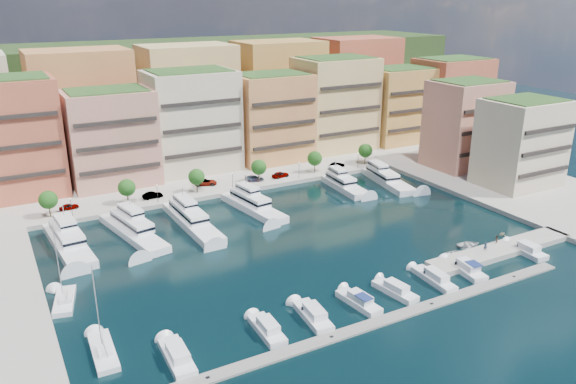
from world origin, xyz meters
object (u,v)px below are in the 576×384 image
tree_0 (48,200)px  tree_5 (365,151)px  tender_2 (469,245)px  car_3 (254,178)px  car_1 (153,195)px  tree_2 (196,177)px  cruiser_7 (466,269)px  lamppost_2 (232,178)px  person_1 (496,239)px  tender_1 (457,253)px  cruiser_9 (527,251)px  car_2 (206,182)px  cruiser_2 (267,330)px  cruiser_5 (395,291)px  yacht_2 (191,219)px  sailboat_1 (65,302)px  sailboat_0 (103,352)px  person_0 (485,246)px  yacht_3 (251,204)px  cruiser_4 (359,302)px  tender_3 (502,234)px  tree_1 (127,188)px  lamppost_0 (71,204)px  cruiser_6 (434,279)px  tree_4 (315,158)px  car_4 (280,174)px  yacht_6 (386,178)px  car_0 (69,207)px  car_5 (337,165)px  tender_0 (455,254)px  lamppost_1 (157,190)px  yacht_1 (132,230)px  cruiser_3 (313,316)px  lamppost_3 (299,167)px  cruiser_0 (177,357)px  tree_3 (259,167)px

tree_0 → tree_5: size_ratio=1.00×
tender_2 → car_3: car_3 is taller
car_1 → tree_2: bearing=-97.9°
cruiser_7 → car_3: size_ratio=1.83×
car_3 → lamppost_2: bearing=134.4°
tree_0 → person_1: (70.64, -53.61, -2.98)m
cruiser_7 → tender_1: bearing=57.5°
cruiser_9 → car_2: size_ratio=1.47×
cruiser_2 → cruiser_5: same height
yacht_2 → sailboat_1: 34.33m
sailboat_0 → car_1: size_ratio=2.94×
person_1 → person_0: bearing=6.7°
yacht_3 → car_3: bearing=62.4°
cruiser_4 → tender_3: size_ratio=5.12×
tree_1 → person_1: (54.64, -53.61, -2.98)m
tree_1 → lamppost_0: (-12.00, -2.30, -0.92)m
cruiser_9 → sailboat_1: bearing=163.9°
cruiser_6 → car_1: bearing=116.8°
tree_4 → car_4: (-9.75, 0.54, -2.97)m
yacht_6 → cruiser_9: bearing=-93.8°
tender_2 → car_0: bearing=62.2°
tree_4 → tender_2: tree_4 is taller
tender_2 → car_4: (-12.37, 51.49, 1.31)m
cruiser_7 → sailboat_1: bearing=160.2°
car_2 → car_5: size_ratio=1.16×
tender_0 → tender_2: bearing=-67.9°
tree_2 → yacht_3: tree_2 is taller
lamppost_1 → car_1: bearing=95.0°
yacht_2 → tender_1: yacht_2 is taller
cruiser_5 → car_4: (10.82, 58.63, 1.22)m
car_1 → cruiser_9: bearing=-141.4°
cruiser_5 → lamppost_1: bearing=111.0°
cruiser_2 → sailboat_0: sailboat_0 is taller
tender_2 → car_0: size_ratio=1.11×
yacht_1 → car_5: (58.16, 15.59, 0.67)m
yacht_3 → cruiser_2: yacht_3 is taller
sailboat_0 → cruiser_4: bearing=-9.3°
cruiser_6 → tree_5: bearing=63.9°
yacht_6 → tender_3: (-0.40, -36.81, -0.78)m
cruiser_2 → car_4: 67.46m
tender_2 → tender_1: bearing=121.9°
yacht_1 → tender_3: 72.40m
cruiser_7 → cruiser_3: bearing=180.0°
lamppost_3 → tender_0: size_ratio=1.03×
cruiser_5 → tender_3: cruiser_5 is taller
lamppost_0 → cruiser_5: bearing=-54.7°
tree_4 → cruiser_0: tree_4 is taller
cruiser_0 → tender_3: size_ratio=5.47×
tree_3 → cruiser_0: bearing=-124.6°
tree_2 → tender_2: bearing=-55.8°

